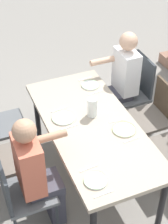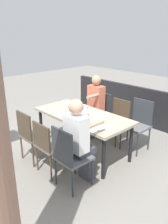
{
  "view_description": "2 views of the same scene",
  "coord_description": "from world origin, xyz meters",
  "px_view_note": "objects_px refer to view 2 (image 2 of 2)",
  "views": [
    {
      "loc": [
        2.44,
        -1.09,
        3.07
      ],
      "look_at": [
        -0.12,
        -0.04,
        0.83
      ],
      "focal_mm": 57.4,
      "sensor_mm": 36.0,
      "label": 1
    },
    {
      "loc": [
        -2.76,
        2.57,
        2.15
      ],
      "look_at": [
        -0.04,
        -0.0,
        0.8
      ],
      "focal_mm": 36.0,
      "sensor_mm": 36.0,
      "label": 2
    }
  ],
  "objects_px": {
    "chair_east_north": "(31,133)",
    "water_pitcher": "(85,112)",
    "chair_west_south": "(139,122)",
    "diner_woman_green": "(80,140)",
    "plate_2": "(64,114)",
    "chair_mid_south": "(117,117)",
    "diner_man_white": "(94,105)",
    "dining_table": "(82,118)",
    "chair_mid_north": "(49,144)",
    "plate_3": "(69,103)",
    "chair_west_north": "(69,155)",
    "chair_east_south": "(99,110)",
    "plate_0": "(98,128)",
    "plate_1": "(99,113)"
  },
  "relations": [
    {
      "from": "chair_mid_south",
      "to": "chair_east_north",
      "type": "bearing_deg",
      "value": 73.42
    },
    {
      "from": "chair_mid_south",
      "to": "plate_0",
      "type": "relative_size",
      "value": 4.11
    },
    {
      "from": "chair_west_north",
      "to": "chair_east_north",
      "type": "xyz_separation_m",
      "value": [
        1.0,
        -0.0,
        -0.01
      ]
    },
    {
      "from": "chair_west_north",
      "to": "chair_east_south",
      "type": "height_order",
      "value": "chair_west_north"
    },
    {
      "from": "chair_west_north",
      "to": "chair_east_south",
      "type": "bearing_deg",
      "value": -59.5
    },
    {
      "from": "plate_0",
      "to": "plate_2",
      "type": "distance_m",
      "value": 0.82
    },
    {
      "from": "chair_mid_south",
      "to": "water_pitcher",
      "type": "height_order",
      "value": "water_pitcher"
    },
    {
      "from": "chair_mid_north",
      "to": "diner_man_white",
      "type": "xyz_separation_m",
      "value": [
        0.5,
        -1.51,
        0.18
      ]
    },
    {
      "from": "chair_west_north",
      "to": "plate_2",
      "type": "xyz_separation_m",
      "value": [
        0.84,
        -0.59,
        0.22
      ]
    },
    {
      "from": "dining_table",
      "to": "diner_woman_green",
      "type": "xyz_separation_m",
      "value": [
        -0.65,
        0.65,
        0.02
      ]
    },
    {
      "from": "plate_1",
      "to": "water_pitcher",
      "type": "bearing_deg",
      "value": 77.2
    },
    {
      "from": "plate_2",
      "to": "plate_3",
      "type": "xyz_separation_m",
      "value": [
        0.47,
        -0.51,
        0.0
      ]
    },
    {
      "from": "chair_west_south",
      "to": "water_pitcher",
      "type": "bearing_deg",
      "value": 60.74
    },
    {
      "from": "dining_table",
      "to": "chair_west_north",
      "type": "relative_size",
      "value": 1.94
    },
    {
      "from": "chair_east_north",
      "to": "diner_man_white",
      "type": "bearing_deg",
      "value": -90.11
    },
    {
      "from": "dining_table",
      "to": "chair_west_north",
      "type": "distance_m",
      "value": 1.08
    },
    {
      "from": "water_pitcher",
      "to": "plate_3",
      "type": "bearing_deg",
      "value": -21.49
    },
    {
      "from": "diner_woman_green",
      "to": "chair_east_north",
      "type": "bearing_deg",
      "value": 11.29
    },
    {
      "from": "chair_west_north",
      "to": "plate_0",
      "type": "xyz_separation_m",
      "value": [
        0.02,
        -0.6,
        0.22
      ]
    },
    {
      "from": "chair_west_south",
      "to": "diner_woman_green",
      "type": "bearing_deg",
      "value": 90.11
    },
    {
      "from": "chair_mid_south",
      "to": "diner_man_white",
      "type": "bearing_deg",
      "value": 18.97
    },
    {
      "from": "chair_mid_north",
      "to": "plate_2",
      "type": "height_order",
      "value": "chair_mid_north"
    },
    {
      "from": "chair_mid_north",
      "to": "chair_east_south",
      "type": "relative_size",
      "value": 0.97
    },
    {
      "from": "chair_east_north",
      "to": "chair_east_south",
      "type": "xyz_separation_m",
      "value": [
        -0.0,
        -1.69,
        0.0
      ]
    },
    {
      "from": "plate_2",
      "to": "water_pitcher",
      "type": "xyz_separation_m",
      "value": [
        -0.33,
        -0.2,
        0.08
      ]
    },
    {
      "from": "chair_east_north",
      "to": "chair_east_south",
      "type": "bearing_deg",
      "value": -90.0
    },
    {
      "from": "chair_west_south",
      "to": "water_pitcher",
      "type": "xyz_separation_m",
      "value": [
        0.51,
        0.91,
        0.29
      ]
    },
    {
      "from": "chair_east_north",
      "to": "chair_west_north",
      "type": "bearing_deg",
      "value": 179.81
    },
    {
      "from": "dining_table",
      "to": "water_pitcher",
      "type": "relative_size",
      "value": 8.85
    },
    {
      "from": "plate_2",
      "to": "water_pitcher",
      "type": "height_order",
      "value": "water_pitcher"
    },
    {
      "from": "water_pitcher",
      "to": "diner_man_white",
      "type": "bearing_deg",
      "value": -56.37
    },
    {
      "from": "dining_table",
      "to": "plate_3",
      "type": "relative_size",
      "value": 8.94
    },
    {
      "from": "chair_east_north",
      "to": "water_pitcher",
      "type": "xyz_separation_m",
      "value": [
        -0.49,
        -0.79,
        0.31
      ]
    },
    {
      "from": "chair_mid_south",
      "to": "chair_west_south",
      "type": "bearing_deg",
      "value": -179.15
    },
    {
      "from": "chair_east_north",
      "to": "plate_2",
      "type": "bearing_deg",
      "value": -105.26
    },
    {
      "from": "diner_woman_green",
      "to": "plate_3",
      "type": "height_order",
      "value": "diner_woman_green"
    },
    {
      "from": "dining_table",
      "to": "chair_mid_north",
      "type": "distance_m",
      "value": 0.87
    },
    {
      "from": "plate_2",
      "to": "chair_east_north",
      "type": "bearing_deg",
      "value": 74.74
    },
    {
      "from": "chair_west_south",
      "to": "plate_3",
      "type": "height_order",
      "value": "chair_west_south"
    },
    {
      "from": "chair_east_north",
      "to": "water_pitcher",
      "type": "bearing_deg",
      "value": -121.82
    },
    {
      "from": "chair_west_south",
      "to": "diner_man_white",
      "type": "bearing_deg",
      "value": 10.21
    },
    {
      "from": "plate_0",
      "to": "plate_3",
      "type": "bearing_deg",
      "value": -21.36
    },
    {
      "from": "dining_table",
      "to": "chair_mid_north",
      "type": "relative_size",
      "value": 2.1
    },
    {
      "from": "dining_table",
      "to": "chair_mid_north",
      "type": "height_order",
      "value": "chair_mid_north"
    },
    {
      "from": "chair_mid_north",
      "to": "plate_3",
      "type": "bearing_deg",
      "value": -53.37
    },
    {
      "from": "diner_man_white",
      "to": "plate_3",
      "type": "relative_size",
      "value": 6.35
    },
    {
      "from": "dining_table",
      "to": "diner_man_white",
      "type": "relative_size",
      "value": 1.41
    },
    {
      "from": "chair_west_south",
      "to": "chair_east_north",
      "type": "xyz_separation_m",
      "value": [
        1.0,
        1.7,
        -0.03
      ]
    },
    {
      "from": "chair_east_south",
      "to": "dining_table",
      "type": "bearing_deg",
      "value": 112.83
    },
    {
      "from": "diner_man_white",
      "to": "plate_2",
      "type": "bearing_deg",
      "value": 99.71
    }
  ]
}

